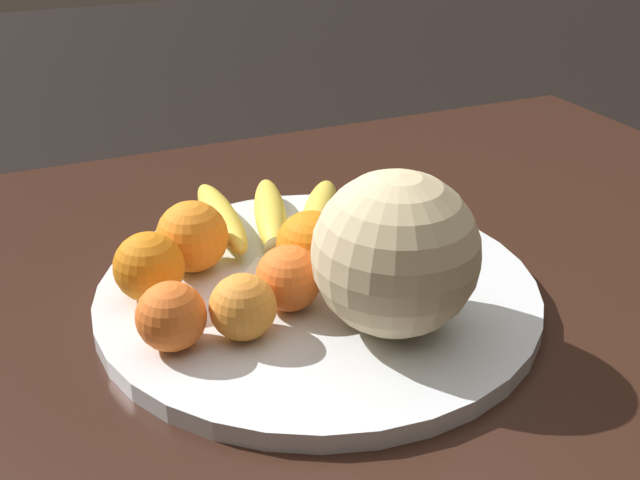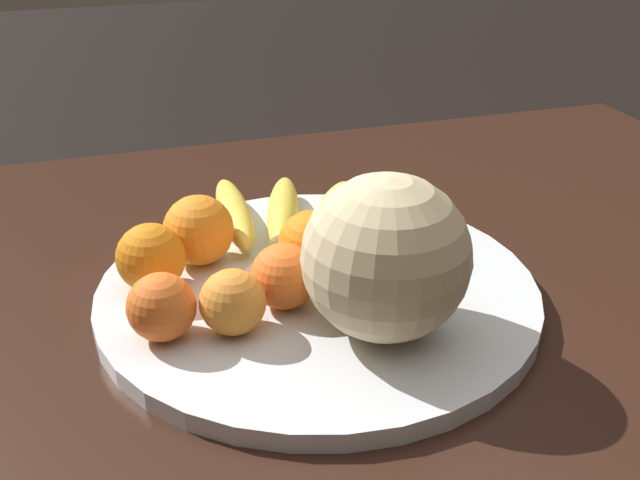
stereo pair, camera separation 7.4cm
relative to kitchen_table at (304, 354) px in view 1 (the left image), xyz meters
The scene contains 11 objects.
kitchen_table is the anchor object (origin of this frame).
fruit_bowl 0.12m from the kitchen_table, 93.38° to the left, with size 0.45×0.45×0.02m.
melon 0.24m from the kitchen_table, 103.56° to the left, with size 0.15×0.15×0.15m.
banana_bunch 0.17m from the kitchen_table, 89.92° to the right, with size 0.19×0.21×0.04m.
orange_front_left 0.22m from the kitchen_table, ahead, with size 0.07×0.07×0.07m.
orange_front_right 0.17m from the kitchen_table, 58.67° to the left, with size 0.06×0.06×0.06m.
orange_mid_center 0.15m from the kitchen_table, 79.98° to the left, with size 0.07×0.07×0.07m.
orange_back_left 0.19m from the kitchen_table, 20.88° to the right, with size 0.08×0.08×0.08m.
orange_back_right 0.20m from the kitchen_table, 45.26° to the left, with size 0.06×0.06×0.06m.
orange_top_small 0.24m from the kitchen_table, 29.08° to the left, with size 0.06×0.06×0.06m.
produce_tag 0.13m from the kitchen_table, 10.02° to the left, with size 0.08×0.08×0.00m.
Camera 1 is at (0.26, 0.65, 1.15)m, focal length 42.00 mm.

